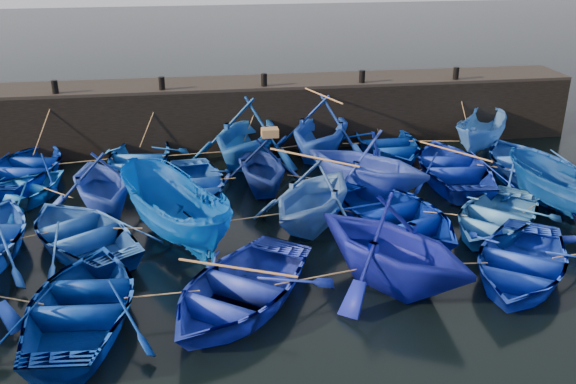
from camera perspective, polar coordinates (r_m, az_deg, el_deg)
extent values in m
plane|color=black|center=(17.89, 1.53, -6.01)|extent=(120.00, 120.00, 0.00)
cube|color=black|center=(27.10, -2.31, 7.02)|extent=(26.00, 2.50, 2.50)
cube|color=black|center=(26.77, -2.35, 9.71)|extent=(26.00, 2.50, 0.12)
cylinder|color=black|center=(26.20, -20.01, 8.77)|extent=(0.24, 0.24, 0.50)
cylinder|color=black|center=(25.71, -11.16, 9.46)|extent=(0.24, 0.24, 0.50)
cylinder|color=black|center=(25.83, -2.14, 9.94)|extent=(0.24, 0.24, 0.50)
cylinder|color=black|center=(26.56, 6.60, 10.17)|extent=(0.24, 0.24, 0.50)
cylinder|color=black|center=(27.85, 14.71, 10.17)|extent=(0.24, 0.24, 0.50)
imported|color=navy|center=(24.93, -22.23, 2.09)|extent=(4.49, 5.60, 1.03)
imported|color=#0D45AE|center=(24.60, -13.19, 2.90)|extent=(3.98, 5.16, 0.99)
imported|color=#124A9E|center=(24.47, -3.74, 5.34)|extent=(5.91, 6.24, 2.58)
imported|color=blue|center=(25.14, 2.93, 5.76)|extent=(5.85, 6.14, 2.52)
imported|color=navy|center=(25.95, 8.80, 4.34)|extent=(3.77, 5.12, 1.03)
imported|color=blue|center=(26.94, 16.82, 4.95)|extent=(3.84, 4.20, 1.60)
imported|color=#0C4FB8|center=(22.90, -23.05, -0.04)|extent=(4.98, 5.18, 0.87)
imported|color=#1F3DA8|center=(21.13, -16.33, 0.91)|extent=(4.54, 4.91, 2.14)
imported|color=#1240A0|center=(21.99, -8.36, 0.76)|extent=(3.55, 4.68, 0.92)
imported|color=navy|center=(21.96, -2.37, 2.45)|extent=(3.54, 4.02, 1.98)
imported|color=blue|center=(21.69, 7.02, 2.61)|extent=(5.99, 5.96, 2.39)
imported|color=navy|center=(23.82, 14.48, 2.23)|extent=(4.19, 5.53, 1.08)
imported|color=#1646B5|center=(24.54, 20.91, 2.13)|extent=(4.10, 5.67, 1.16)
imported|color=#19489E|center=(19.21, -17.90, -3.39)|extent=(5.55, 5.93, 1.00)
imported|color=#0243A5|center=(18.61, -10.18, -1.78)|extent=(4.15, 5.44, 1.99)
imported|color=blue|center=(19.21, 2.23, -0.16)|extent=(5.52, 5.65, 2.26)
imported|color=#00198F|center=(19.57, 9.47, -1.90)|extent=(5.44, 6.27, 1.09)
imported|color=#245FB2|center=(20.28, 17.95, -2.07)|extent=(5.53, 5.57, 0.95)
imported|color=navy|center=(21.79, 23.54, 0.00)|extent=(3.44, 4.84, 1.76)
imported|color=navy|center=(15.77, -17.66, -9.30)|extent=(4.06, 5.38, 1.05)
imported|color=#142699|center=(15.59, -4.49, -8.54)|extent=(5.96, 6.30, 1.06)
imported|color=#0B148C|center=(16.29, 9.27, -4.48)|extent=(6.05, 6.20, 2.48)
imported|color=#0D2BB2|center=(17.78, 19.93, -5.89)|extent=(5.56, 5.90, 1.00)
cube|color=olive|center=(21.62, -1.62, 5.30)|extent=(0.57, 0.44, 0.28)
cylinder|color=tan|center=(24.67, -17.76, 2.60)|extent=(2.12, 0.38, 0.04)
cylinder|color=tan|center=(24.56, -8.44, 3.37)|extent=(2.29, 0.19, 0.04)
cylinder|color=tan|center=(24.99, -0.36, 3.97)|extent=(1.15, 0.31, 0.04)
cylinder|color=tan|center=(25.61, 5.89, 4.32)|extent=(0.90, 0.11, 0.04)
cylinder|color=tan|center=(26.41, 12.87, 4.44)|extent=(2.01, 0.35, 0.04)
cylinder|color=tan|center=(22.05, -19.76, -0.07)|extent=(1.13, 1.07, 0.04)
cylinder|color=tan|center=(21.59, -12.22, 0.31)|extent=(1.14, 0.95, 0.04)
cylinder|color=tan|center=(22.00, -5.35, 1.19)|extent=(0.53, 0.09, 0.04)
cylinder|color=tan|center=(21.94, 2.28, 1.21)|extent=(1.68, 0.92, 0.04)
cylinder|color=tan|center=(22.81, 10.87, 1.67)|extent=(1.69, 0.92, 0.04)
cylinder|color=tan|center=(24.14, 17.74, 2.16)|extent=(0.97, 0.57, 0.04)
cylinder|color=tan|center=(19.33, -22.01, -3.68)|extent=(0.96, 0.39, 0.04)
cylinder|color=tan|center=(18.95, -14.04, -3.14)|extent=(0.82, 0.15, 0.04)
cylinder|color=tan|center=(19.01, -3.84, -2.37)|extent=(2.35, 0.45, 0.04)
cylinder|color=tan|center=(19.47, 5.85, -1.81)|extent=(0.64, 0.53, 0.04)
cylinder|color=tan|center=(19.86, 13.79, -1.88)|extent=(1.20, 0.53, 0.04)
cylinder|color=tan|center=(21.05, 20.80, -1.31)|extent=(0.79, 0.58, 0.04)
cylinder|color=tan|center=(16.30, -22.72, -8.87)|extent=(1.17, 0.56, 0.04)
cylinder|color=tan|center=(15.57, -11.11, -8.92)|extent=(1.76, 0.10, 0.04)
cylinder|color=tan|center=(15.98, 2.55, -7.56)|extent=(2.14, 0.46, 0.04)
cylinder|color=tan|center=(17.11, 14.72, -6.18)|extent=(1.63, 0.21, 0.04)
cylinder|color=tan|center=(26.06, -20.84, 5.65)|extent=(0.96, 1.00, 2.09)
cylinder|color=tan|center=(25.66, -12.08, 6.39)|extent=(1.04, 0.66, 2.09)
cylinder|color=tan|center=(25.79, -3.03, 6.95)|extent=(0.96, 0.50, 2.09)
cylinder|color=tan|center=(26.46, 4.50, 7.33)|extent=(2.00, 0.22, 2.09)
cylinder|color=tan|center=(26.75, 7.36, 7.38)|extent=(0.77, 0.30, 2.08)
cylinder|color=tan|center=(27.91, 15.26, 7.42)|extent=(0.59, 0.62, 2.08)
cylinder|color=#99724C|center=(24.79, 2.99, 8.61)|extent=(1.08, 2.84, 0.06)
cylinder|color=#99724C|center=(23.63, 14.62, 3.52)|extent=(1.77, 2.49, 0.06)
cylinder|color=#99724C|center=(18.79, 2.28, 3.09)|extent=(2.34, 1.97, 0.06)
cylinder|color=#99724C|center=(15.31, -4.56, -6.74)|extent=(2.74, 1.32, 0.06)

